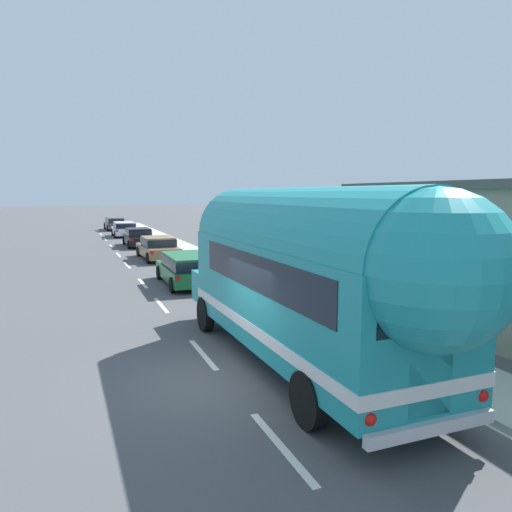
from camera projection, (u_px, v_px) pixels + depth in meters
name	position (u px, v px, depth m)	size (l,w,h in m)	color
ground_plane	(225.00, 380.00, 10.38)	(300.00, 300.00, 0.00)	#4C4C4F
lane_markings	(194.00, 276.00, 23.30)	(3.78, 80.00, 0.01)	silver
sidewalk_slab	(257.00, 282.00, 21.30)	(2.07, 90.00, 0.15)	#ADA89E
painted_bus	(309.00, 272.00, 10.45)	(2.68, 10.88, 4.12)	teal
car_lead	(187.00, 267.00, 20.98)	(2.03, 4.75, 1.37)	#196633
car_second	(158.00, 247.00, 29.32)	(2.11, 4.85, 1.37)	olive
car_third	(138.00, 236.00, 36.45)	(1.94, 4.74, 1.37)	black
car_fourth	(124.00, 228.00, 44.47)	(2.00, 4.26, 1.37)	white
car_fifth	(114.00, 223.00, 52.51)	(1.98, 4.55, 1.37)	#474C51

